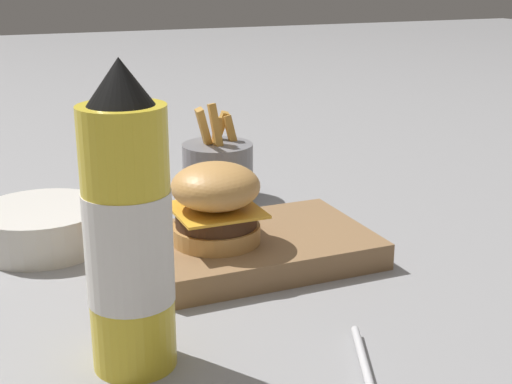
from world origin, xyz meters
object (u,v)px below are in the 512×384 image
serving_board (256,247)px  burger (216,203)px  ketchup_bottle (128,234)px  side_bowl (43,226)px  fries_basket (218,169)px

serving_board → burger: (0.05, 0.00, 0.06)m
serving_board → ketchup_bottle: size_ratio=1.00×
serving_board → side_bowl: 0.25m
burger → serving_board: bearing=-177.0°
serving_board → fries_basket: (-0.04, -0.23, 0.03)m
burger → fries_basket: (-0.09, -0.23, -0.03)m
fries_basket → side_bowl: 0.27m
ketchup_bottle → side_bowl: size_ratio=1.66×
side_bowl → fries_basket: bearing=-159.3°
burger → fries_basket: fries_basket is taller
side_bowl → burger: bearing=141.1°
serving_board → ketchup_bottle: ketchup_bottle is taller
burger → side_bowl: (0.17, -0.14, -0.05)m
burger → ketchup_bottle: (0.13, 0.16, 0.04)m
ketchup_bottle → fries_basket: 0.46m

